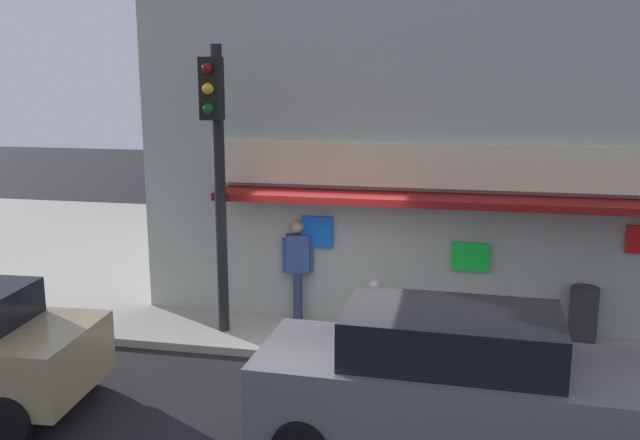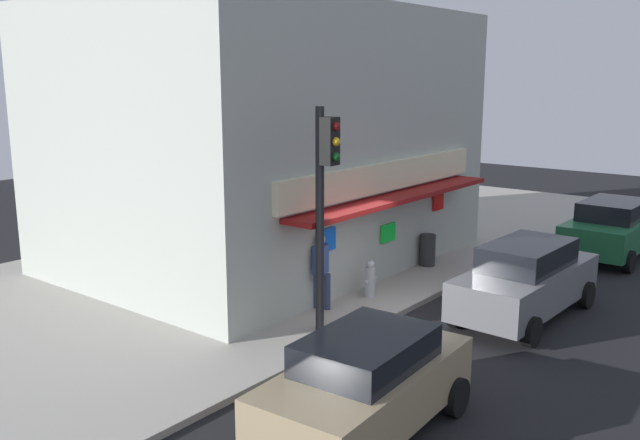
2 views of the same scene
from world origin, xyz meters
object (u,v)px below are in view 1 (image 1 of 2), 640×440
(fire_hydrant, at_px, (375,307))
(trash_can, at_px, (583,314))
(pedestrian, at_px, (298,265))
(parked_car_grey, at_px, (450,382))
(traffic_light, at_px, (217,152))

(fire_hydrant, xyz_separation_m, trash_can, (3.33, 0.30, 0.00))
(pedestrian, bearing_deg, fire_hydrant, -16.38)
(trash_can, distance_m, parked_car_grey, 4.20)
(fire_hydrant, distance_m, pedestrian, 1.56)
(pedestrian, bearing_deg, parked_car_grey, -54.43)
(trash_can, xyz_separation_m, parked_car_grey, (-2.03, -3.67, 0.31))
(fire_hydrant, bearing_deg, trash_can, 5.23)
(fire_hydrant, relative_size, pedestrian, 0.52)
(pedestrian, distance_m, parked_car_grey, 4.65)
(trash_can, distance_m, pedestrian, 4.76)
(pedestrian, bearing_deg, trash_can, -1.32)
(traffic_light, bearing_deg, pedestrian, 40.99)
(pedestrian, relative_size, parked_car_grey, 0.39)
(fire_hydrant, relative_size, parked_car_grey, 0.20)
(trash_can, xyz_separation_m, pedestrian, (-4.73, 0.11, 0.51))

